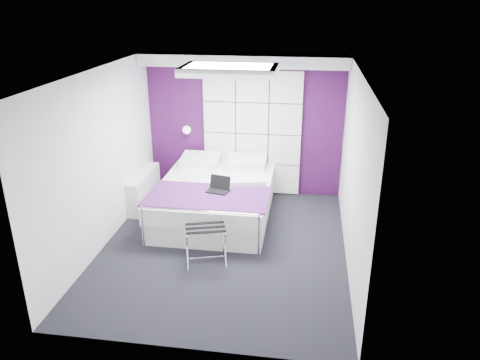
# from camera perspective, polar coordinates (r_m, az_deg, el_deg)

# --- Properties ---
(floor) EXTENTS (4.40, 4.40, 0.00)m
(floor) POSITION_cam_1_polar(r_m,az_deg,el_deg) (7.12, -1.95, -8.15)
(floor) COLOR black
(floor) RESTS_ON ground
(ceiling) EXTENTS (4.40, 4.40, 0.00)m
(ceiling) POSITION_cam_1_polar(r_m,az_deg,el_deg) (6.25, -2.26, 13.00)
(ceiling) COLOR white
(ceiling) RESTS_ON wall_back
(wall_back) EXTENTS (3.60, 0.00, 3.60)m
(wall_back) POSITION_cam_1_polar(r_m,az_deg,el_deg) (8.64, 0.55, 6.68)
(wall_back) COLOR silver
(wall_back) RESTS_ON floor
(wall_left) EXTENTS (0.00, 4.40, 4.40)m
(wall_left) POSITION_cam_1_polar(r_m,az_deg,el_deg) (7.11, -16.53, 2.39)
(wall_left) COLOR silver
(wall_left) RESTS_ON floor
(wall_right) EXTENTS (0.00, 4.40, 4.40)m
(wall_right) POSITION_cam_1_polar(r_m,az_deg,el_deg) (6.50, 13.70, 0.88)
(wall_right) COLOR silver
(wall_right) RESTS_ON floor
(accent_wall) EXTENTS (3.58, 0.02, 2.58)m
(accent_wall) POSITION_cam_1_polar(r_m,az_deg,el_deg) (8.63, 0.54, 6.66)
(accent_wall) COLOR #3A0E3D
(accent_wall) RESTS_ON wall_back
(soffit) EXTENTS (3.58, 0.50, 0.20)m
(soffit) POSITION_cam_1_polar(r_m,az_deg,el_deg) (8.17, 0.33, 14.38)
(soffit) COLOR white
(soffit) RESTS_ON wall_back
(headboard) EXTENTS (1.80, 0.08, 2.30)m
(headboard) POSITION_cam_1_polar(r_m,az_deg,el_deg) (8.60, 1.49, 5.70)
(headboard) COLOR white
(headboard) RESTS_ON wall_back
(skylight) EXTENTS (1.36, 0.86, 0.12)m
(skylight) POSITION_cam_1_polar(r_m,az_deg,el_deg) (6.84, -1.31, 13.35)
(skylight) COLOR white
(skylight) RESTS_ON ceiling
(wall_lamp) EXTENTS (0.15, 0.15, 0.15)m
(wall_lamp) POSITION_cam_1_polar(r_m,az_deg,el_deg) (8.73, -6.46, 6.16)
(wall_lamp) COLOR white
(wall_lamp) RESTS_ON wall_back
(radiator) EXTENTS (0.22, 1.20, 0.60)m
(radiator) POSITION_cam_1_polar(r_m,az_deg,el_deg) (8.54, -11.63, -1.08)
(radiator) COLOR white
(radiator) RESTS_ON floor
(bed) EXTENTS (1.89, 2.29, 0.80)m
(bed) POSITION_cam_1_polar(r_m,az_deg,el_deg) (7.90, -3.03, -2.23)
(bed) COLOR white
(bed) RESTS_ON floor
(nightstand) EXTENTS (0.48, 0.38, 0.05)m
(nightstand) POSITION_cam_1_polar(r_m,az_deg,el_deg) (8.79, -3.75, 2.06)
(nightstand) COLOR white
(nightstand) RESTS_ON wall_back
(luggage_rack) EXTENTS (0.55, 0.40, 0.54)m
(luggage_rack) POSITION_cam_1_polar(r_m,az_deg,el_deg) (6.65, -4.19, -7.82)
(luggage_rack) COLOR silver
(luggage_rack) RESTS_ON floor
(laptop) EXTENTS (0.33, 0.24, 0.24)m
(laptop) POSITION_cam_1_polar(r_m,az_deg,el_deg) (7.39, -2.63, -0.88)
(laptop) COLOR black
(laptop) RESTS_ON bed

